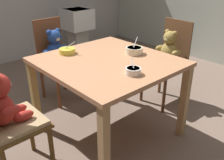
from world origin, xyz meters
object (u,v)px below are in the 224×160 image
porridge_bowl_cream_far_center (134,50)px  porridge_bowl_white_near_right (133,71)px  porridge_bowl_yellow_near_left (67,51)px  teddy_chair_near_left (56,53)px  teddy_chair_near_front (6,113)px  teddy_chair_far_center (167,56)px  dining_table (108,70)px  sink_basin (78,25)px

porridge_bowl_cream_far_center → porridge_bowl_white_near_right: 0.46m
porridge_bowl_cream_far_center → porridge_bowl_yellow_near_left: bearing=-133.0°
porridge_bowl_cream_far_center → porridge_bowl_white_near_right: porridge_bowl_cream_far_center is taller
porridge_bowl_yellow_near_left → porridge_bowl_cream_far_center: 0.61m
teddy_chair_near_left → teddy_chair_near_front: (0.87, -0.91, -0.00)m
teddy_chair_far_center → porridge_bowl_cream_far_center: bearing=7.6°
teddy_chair_near_left → porridge_bowl_yellow_near_left: teddy_chair_near_left is taller
dining_table → sink_basin: sink_basin is taller
porridge_bowl_yellow_near_left → sink_basin: porridge_bowl_yellow_near_left is taller
porridge_bowl_yellow_near_left → sink_basin: (-1.67, 1.27, -0.24)m
dining_table → teddy_chair_far_center: (-0.01, 0.89, -0.09)m
teddy_chair_near_front → porridge_bowl_yellow_near_left: size_ratio=5.87×
porridge_bowl_cream_far_center → sink_basin: 2.26m
teddy_chair_near_front → sink_basin: size_ratio=1.08×
teddy_chair_far_center → sink_basin: bearing=-93.2°
teddy_chair_near_left → porridge_bowl_yellow_near_left: size_ratio=6.31×
porridge_bowl_cream_far_center → sink_basin: size_ratio=0.20×
teddy_chair_near_left → sink_basin: 1.56m
teddy_chair_far_center → teddy_chair_near_front: bearing=1.3°
teddy_chair_near_front → teddy_chair_far_center: size_ratio=0.92×
dining_table → teddy_chair_near_front: (-0.05, -0.89, -0.08)m
porridge_bowl_cream_far_center → sink_basin: bearing=158.6°
teddy_chair_near_front → dining_table: bearing=-4.1°
dining_table → porridge_bowl_white_near_right: size_ratio=9.20×
porridge_bowl_yellow_near_left → dining_table: bearing=23.6°
porridge_bowl_yellow_near_left → porridge_bowl_cream_far_center: (0.42, 0.45, 0.01)m
teddy_chair_near_front → porridge_bowl_white_near_right: 0.95m
porridge_bowl_yellow_near_left → porridge_bowl_cream_far_center: porridge_bowl_cream_far_center is taller
dining_table → teddy_chair_near_front: bearing=-93.5°
porridge_bowl_yellow_near_left → porridge_bowl_cream_far_center: size_ratio=0.92×
teddy_chair_near_front → porridge_bowl_yellow_near_left: teddy_chair_near_front is taller
teddy_chair_far_center → porridge_bowl_yellow_near_left: bearing=-16.4°
teddy_chair_far_center → porridge_bowl_yellow_near_left: 1.13m
dining_table → teddy_chair_far_center: size_ratio=1.16×
teddy_chair_far_center → teddy_chair_near_left: bearing=-43.8°
teddy_chair_near_front → sink_basin: (-2.00, 1.99, -0.04)m
teddy_chair_far_center → porridge_bowl_cream_far_center: size_ratio=5.87×
porridge_bowl_yellow_near_left → porridge_bowl_white_near_right: size_ratio=1.25×
porridge_bowl_cream_far_center → dining_table: bearing=-98.6°
teddy_chair_near_left → porridge_bowl_white_near_right: teddy_chair_near_left is taller
dining_table → porridge_bowl_yellow_near_left: bearing=-156.4°
teddy_chair_far_center → porridge_bowl_white_near_right: teddy_chair_far_center is taller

